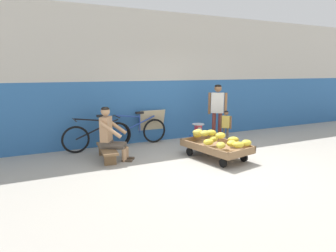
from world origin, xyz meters
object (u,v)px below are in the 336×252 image
vendor_seated (110,134)px  bicycle_near_left (98,136)px  bicycle_far_left (136,131)px  customer_child (226,124)px  banana_cart (216,148)px  weighing_scale (198,129)px  shopping_bag (217,146)px  low_bench (107,151)px  sign_board (151,126)px  plastic_crate (198,141)px  customer_adult (217,107)px

vendor_seated → bicycle_near_left: vendor_seated is taller
bicycle_far_left → customer_child: 2.29m
banana_cart → weighing_scale: bearing=81.8°
vendor_seated → customer_child: vendor_seated is taller
banana_cart → bicycle_far_left: bicycle_far_left is taller
bicycle_far_left → shopping_bag: size_ratio=6.92×
bicycle_far_left → bicycle_near_left: bearing=-173.9°
low_bench → weighing_scale: 2.31m
bicycle_far_left → sign_board: size_ratio=1.91×
plastic_crate → shopping_bag: (0.25, -0.47, -0.03)m
weighing_scale → shopping_bag: 0.63m
plastic_crate → customer_adult: (0.70, 0.22, 0.80)m
low_bench → weighing_scale: weighing_scale is taller
banana_cart → shopping_bag: banana_cart is taller
vendor_seated → weighing_scale: (2.22, 0.09, -0.11)m
plastic_crate → weighing_scale: (0.00, -0.00, 0.30)m
bicycle_far_left → customer_adult: bearing=-17.9°
bicycle_near_left → bicycle_far_left: size_ratio=1.00×
low_bench → weighing_scale: bearing=1.2°
low_bench → bicycle_far_left: size_ratio=0.67×
sign_board → shopping_bag: (1.08, -1.52, -0.31)m
bicycle_far_left → sign_board: 0.53m
sign_board → bicycle_near_left: bearing=-169.1°
vendor_seated → shopping_bag: 2.54m
bicycle_far_left → customer_child: customer_child is taller
customer_child → bicycle_near_left: bearing=163.0°
vendor_seated → sign_board: (1.40, 1.14, -0.14)m
bicycle_far_left → customer_adult: (2.02, -0.65, 0.60)m
vendor_seated → bicycle_far_left: (0.90, 0.96, -0.21)m
bicycle_far_left → weighing_scale: bearing=-33.5°
bicycle_near_left → shopping_bag: bearing=-25.6°
low_bench → vendor_seated: 0.38m
plastic_crate → weighing_scale: 0.30m
low_bench → weighing_scale: (2.30, 0.05, 0.25)m
bicycle_near_left → shopping_bag: size_ratio=6.92×
customer_adult → shopping_bag: 1.17m
customer_child → shopping_bag: (-0.46, -0.30, -0.43)m
low_bench → customer_adult: 3.10m
bicycle_near_left → sign_board: sign_board is taller
low_bench → sign_board: size_ratio=1.29×
bicycle_far_left → vendor_seated: bearing=-133.1°
plastic_crate → shopping_bag: 0.53m
vendor_seated → shopping_bag: (2.47, -0.38, -0.45)m
vendor_seated → shopping_bag: vendor_seated is taller
customer_adult → customer_child: size_ratio=1.71×
plastic_crate → customer_child: (0.71, -0.16, 0.40)m
plastic_crate → bicycle_far_left: bearing=146.6°
plastic_crate → sign_board: bearing=128.1°
banana_cart → plastic_crate: (0.14, 0.98, -0.09)m
weighing_scale → low_bench: bearing=-178.8°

